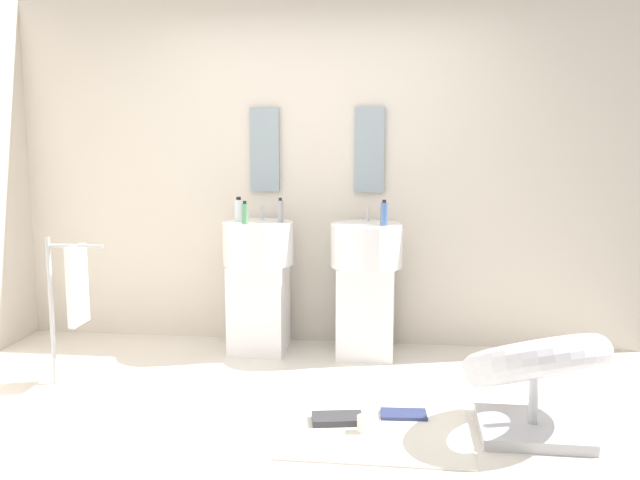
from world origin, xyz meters
The scene contains 18 objects.
ground_plane centered at (0.00, 0.00, -0.02)m, with size 4.80×3.60×0.04m, color silver.
rear_partition centered at (0.00, 1.65, 1.30)m, with size 4.80×0.10×2.60m, color beige.
pedestal_sink_left centered at (-0.39, 1.30, 0.54)m, with size 0.51×0.51×1.06m.
pedestal_sink_right centered at (0.39, 1.30, 0.54)m, with size 0.51×0.51×1.06m.
vanity_mirror_left centered at (-0.39, 1.58, 1.47)m, with size 0.22×0.03×0.62m, color #8C9EA8.
vanity_mirror_right centered at (0.39, 1.58, 1.47)m, with size 0.22×0.03×0.62m, color #8C9EA8.
lounge_chair centered at (1.35, 0.06, 0.35)m, with size 1.05×1.05×0.65m.
towel_rack centered at (-1.40, 0.46, 0.63)m, with size 0.37×0.22×0.95m.
area_rug centered at (0.52, -0.01, 0.01)m, with size 0.99×0.81×0.01m, color white.
magazine_charcoal centered at (0.31, 0.06, 0.03)m, with size 0.28×0.16×0.04m, color #38383D.
magazine_navy centered at (0.67, 0.19, 0.02)m, with size 0.26×0.15×0.02m, color navy.
coffee_mug centered at (0.46, -0.05, 0.05)m, with size 0.07×0.07×0.09m, color white.
soap_bottle_grey centered at (-0.23, 1.30, 1.04)m, with size 0.04×0.04×0.18m.
soap_bottle_blue centered at (0.52, 1.21, 1.04)m, with size 0.05×0.05×0.18m.
soap_bottle_clear centered at (-0.53, 1.31, 1.04)m, with size 0.06×0.06×0.18m.
soap_bottle_amber centered at (0.51, 1.22, 1.02)m, with size 0.04×0.04×0.14m.
soap_bottle_green centered at (-0.45, 1.16, 1.04)m, with size 0.05×0.05×0.16m.
soap_bottle_white centered at (0.51, 1.35, 1.03)m, with size 0.04×0.04×0.14m.
Camera 1 is at (0.64, -3.49, 1.56)m, focal length 38.29 mm.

